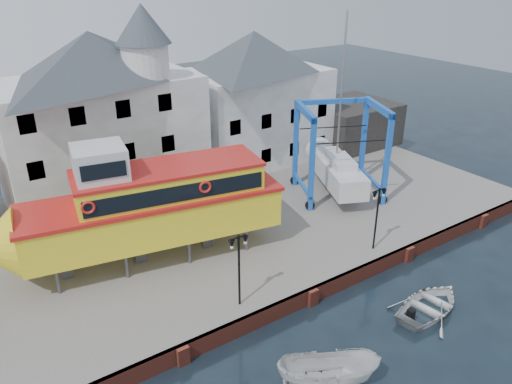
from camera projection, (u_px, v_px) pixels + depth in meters
ground at (312, 304)px, 27.93m from camera, size 140.00×140.00×0.00m
hardstanding at (213, 220)px, 35.97m from camera, size 44.00×22.00×1.00m
quay_wall at (311, 296)px, 27.80m from camera, size 44.00×0.47×1.00m
building_white_main at (101, 115)px, 36.15m from camera, size 14.00×8.30×14.00m
building_white_right at (254, 97)px, 44.00m from camera, size 12.00×8.00×11.20m
shed_dark at (350, 123)px, 49.13m from camera, size 8.00×7.00×4.00m
lamp_post_left at (239, 252)px, 25.03m from camera, size 1.12×0.32×4.20m
lamp_post_right at (378, 203)px, 30.14m from camera, size 1.12×0.32×4.20m
tour_boat at (136, 208)px, 28.74m from camera, size 17.72×7.11×7.52m
travel_lift at (335, 163)px, 38.65m from camera, size 7.71×9.05×13.45m
motorboat_b at (429, 311)px, 27.41m from camera, size 5.19×4.03×0.99m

